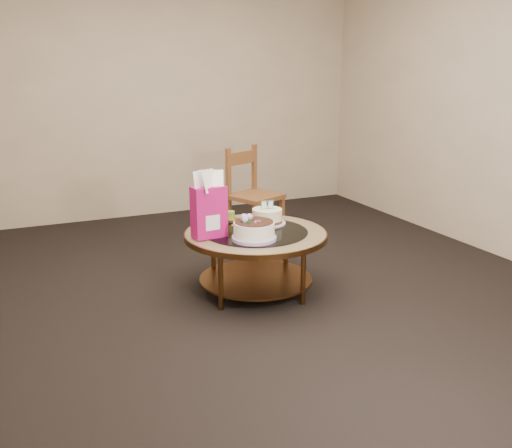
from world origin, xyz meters
name	(u,v)px	position (x,y,z in m)	size (l,w,h in m)	color
ground	(256,291)	(0.00, 0.00, 0.00)	(5.00, 5.00, 0.00)	black
room_walls	(256,74)	(0.00, 0.00, 1.54)	(4.52, 5.02, 2.61)	tan
coffee_table	(256,242)	(0.00, 0.00, 0.38)	(1.02, 1.02, 0.46)	#563518
decorated_cake	(254,231)	(-0.09, -0.18, 0.52)	(0.30, 0.30, 0.18)	#C29EE0
cream_cake	(267,217)	(0.16, 0.15, 0.51)	(0.28, 0.28, 0.17)	white
gift_bag	(209,205)	(-0.35, 0.01, 0.68)	(0.24, 0.18, 0.46)	#C01266
pillar_candle	(231,218)	(-0.07, 0.32, 0.49)	(0.13, 0.13, 0.09)	#E9D060
dining_chair	(252,195)	(0.48, 1.14, 0.44)	(0.53, 0.53, 0.88)	brown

